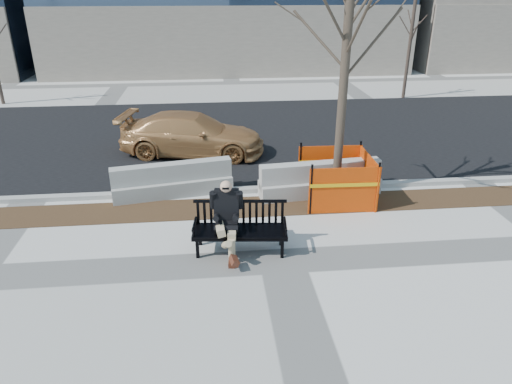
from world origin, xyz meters
TOP-DOWN VIEW (x-y plane):
  - ground at (0.00, 0.00)m, footprint 120.00×120.00m
  - mulch_strip at (0.00, 2.60)m, footprint 40.00×1.20m
  - asphalt_street at (0.00, 8.80)m, footprint 60.00×10.40m
  - curb at (0.00, 3.55)m, footprint 60.00×0.25m
  - bench at (-0.83, 0.48)m, footprint 2.09×0.92m
  - seated_man at (-1.11, 0.56)m, footprint 0.78×1.19m
  - tree_fence at (1.86, 2.85)m, footprint 2.70×2.70m
  - sedan at (-1.95, 6.82)m, footprint 4.99×2.83m
  - jersey_barrier_left at (-2.43, 3.57)m, footprint 3.24×1.22m
  - jersey_barrier_right at (1.51, 3.18)m, footprint 3.33×0.98m
  - far_tree_left at (-10.99, 14.77)m, footprint 2.12×2.12m
  - far_tree_right at (8.21, 14.08)m, footprint 2.23×2.23m

SIDE VIEW (x-z plane):
  - ground at x=0.00m, z-range 0.00..0.00m
  - bench at x=-0.83m, z-range -0.54..0.54m
  - seated_man at x=-1.11m, z-range -0.79..0.79m
  - tree_fence at x=1.86m, z-range -3.29..3.29m
  - sedan at x=-1.95m, z-range -0.68..0.68m
  - jersey_barrier_left at x=-2.43m, z-range -0.46..0.46m
  - jersey_barrier_right at x=1.51m, z-range -0.47..0.47m
  - far_tree_left at x=-10.99m, z-range -2.47..2.47m
  - far_tree_right at x=8.21m, z-range -2.45..2.45m
  - asphalt_street at x=0.00m, z-range 0.00..0.01m
  - mulch_strip at x=0.00m, z-range -0.01..0.01m
  - curb at x=0.00m, z-range 0.00..0.12m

